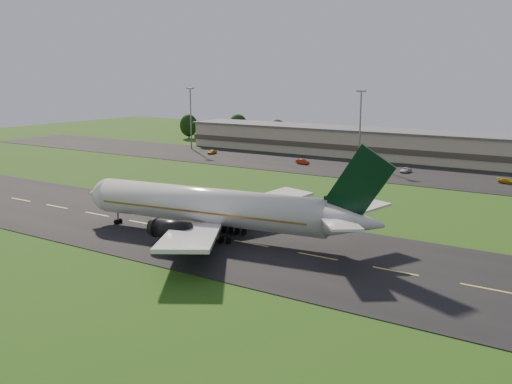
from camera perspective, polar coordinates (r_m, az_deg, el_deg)
The scene contains 12 objects.
ground at distance 97.84m, azimuth -11.32°, elevation -3.09°, with size 360.00×360.00×0.00m, color #294B12.
taxiway at distance 97.83m, azimuth -11.33°, elevation -3.06°, with size 220.00×30.00×0.10m, color black.
apron at distance 156.33m, azimuth 7.40°, elevation 2.57°, with size 260.00×30.00×0.10m, color black.
airliner at distance 87.17m, azimuth -4.28°, elevation -1.55°, with size 51.13×41.78×15.57m.
terminal at distance 175.41m, azimuth 12.78°, elevation 4.66°, with size 145.00×16.00×8.40m.
light_mast_west at distance 191.39m, azimuth -6.55°, elevation 8.07°, with size 2.40×1.20×20.35m.
light_mast_centre at distance 160.08m, azimuth 10.40°, elevation 7.26°, with size 2.40×1.20×20.35m.
tree_line at distance 178.52m, azimuth 20.44°, elevation 4.71°, with size 200.96×9.70×10.12m.
service_vehicle_a at distance 179.54m, azimuth -4.41°, elevation 4.03°, with size 1.54×3.82×1.30m, color orange.
service_vehicle_b at distance 159.15m, azimuth 4.68°, elevation 3.05°, with size 1.41×4.05×1.33m, color #A7290B.
service_vehicle_c at distance 150.05m, azimuth 14.74°, elevation 2.14°, with size 1.93×4.20×1.17m, color silver.
service_vehicle_d at distance 142.01m, azimuth 23.85°, elevation 1.00°, with size 1.69×4.16×1.21m, color #C19C0B.
Camera 1 is at (66.68, -67.25, 24.58)m, focal length 40.00 mm.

